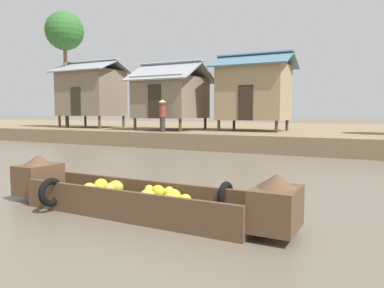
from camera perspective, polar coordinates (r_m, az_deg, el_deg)
ground_plane at (r=10.45m, az=0.25°, el=-4.91°), size 300.00×300.00×0.00m
riverbank_strip at (r=25.65m, az=16.78°, el=1.61°), size 160.00×20.00×0.78m
banana_boat at (r=6.52m, az=-8.66°, el=-8.08°), size 5.58×1.65×0.92m
stilt_house_left at (r=25.48m, az=-15.44°, el=7.77°), size 4.53×3.28×4.42m
stilt_house_mid_left at (r=21.14m, az=-3.28°, el=7.38°), size 3.99×3.94×3.89m
stilt_house_mid_right at (r=20.32m, az=9.61°, el=8.08°), size 4.23×3.18×4.20m
palm_tree_mid at (r=26.71m, az=-19.24°, el=16.16°), size 2.51×2.51×7.65m
vendor_person at (r=18.88m, az=-4.63°, el=4.69°), size 0.44×0.44×1.66m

